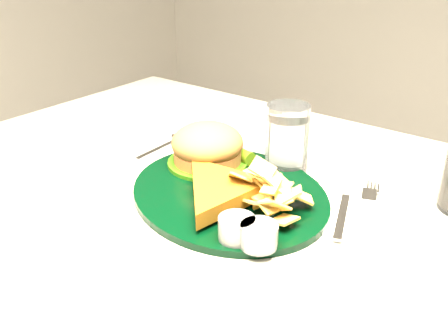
# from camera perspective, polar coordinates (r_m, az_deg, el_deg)

# --- Properties ---
(dinner_plate) EXTENTS (0.41, 0.38, 0.08)m
(dinner_plate) POSITION_cam_1_polar(r_m,az_deg,el_deg) (0.74, 0.57, -0.70)
(dinner_plate) COLOR black
(dinner_plate) RESTS_ON table
(water_glass) EXTENTS (0.09, 0.09, 0.11)m
(water_glass) POSITION_cam_1_polar(r_m,az_deg,el_deg) (0.83, 7.21, 3.44)
(water_glass) COLOR silver
(water_glass) RESTS_ON table
(fork_napkin) EXTENTS (0.17, 0.19, 0.01)m
(fork_napkin) POSITION_cam_1_polar(r_m,az_deg,el_deg) (0.72, 13.64, -5.06)
(fork_napkin) COLOR white
(fork_napkin) RESTS_ON table
(spoon) EXTENTS (0.05, 0.15, 0.01)m
(spoon) POSITION_cam_1_polar(r_m,az_deg,el_deg) (0.92, -7.53, 2.33)
(spoon) COLOR silver
(spoon) RESTS_ON table
(ramekin) EXTENTS (0.05, 0.05, 0.03)m
(ramekin) POSITION_cam_1_polar(r_m,az_deg,el_deg) (1.04, -5.36, 5.92)
(ramekin) COLOR white
(ramekin) RESTS_ON table
(wrapped_straw) EXTENTS (0.23, 0.10, 0.01)m
(wrapped_straw) POSITION_cam_1_polar(r_m,az_deg,el_deg) (0.85, 6.27, 0.27)
(wrapped_straw) COLOR white
(wrapped_straw) RESTS_ON table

